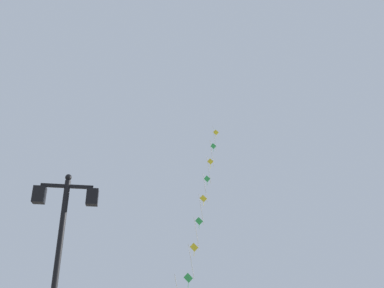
% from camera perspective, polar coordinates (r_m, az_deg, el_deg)
% --- Properties ---
extents(twin_lantern_lamp_post, '(1.54, 0.28, 4.93)m').
position_cam_1_polar(twin_lantern_lamp_post, '(9.89, -18.65, -12.58)').
color(twin_lantern_lamp_post, black).
rests_on(twin_lantern_lamp_post, ground_plane).
extents(kite_train, '(4.13, 8.37, 13.49)m').
position_cam_1_polar(kite_train, '(21.69, 1.60, -8.36)').
color(kite_train, brown).
rests_on(kite_train, ground_plane).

